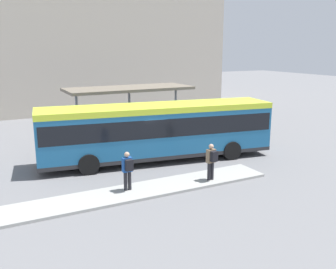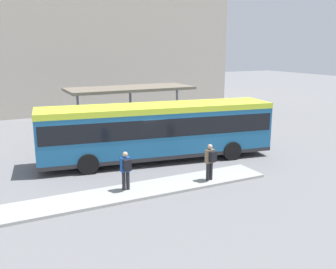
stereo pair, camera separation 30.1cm
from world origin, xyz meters
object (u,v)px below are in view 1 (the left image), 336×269
at_px(pedestrian_companion, 128,169).
at_px(city_bus, 158,128).
at_px(potted_planter_near_shelter, 166,135).
at_px(pedestrian_waiting, 212,160).
at_px(bicycle_black, 250,128).
at_px(bicycle_yellow, 244,126).
at_px(bicycle_green, 260,130).

bearing_deg(pedestrian_companion, city_bus, -43.47).
bearing_deg(potted_planter_near_shelter, pedestrian_waiting, -100.30).
distance_m(bicycle_black, bicycle_yellow, 0.82).
bearing_deg(city_bus, bicycle_black, 27.09).
distance_m(city_bus, bicycle_green, 9.26).
distance_m(bicycle_green, bicycle_black, 0.84).
height_order(city_bus, bicycle_green, city_bus).
bearing_deg(pedestrian_waiting, bicycle_yellow, -52.60).
bearing_deg(bicycle_green, bicycle_yellow, -165.76).
relative_size(city_bus, pedestrian_companion, 7.59).
height_order(city_bus, potted_planter_near_shelter, city_bus).
bearing_deg(pedestrian_companion, bicycle_green, -67.10).
distance_m(pedestrian_companion, bicycle_yellow, 14.05).
bearing_deg(bicycle_black, bicycle_green, 18.45).
bearing_deg(pedestrian_companion, pedestrian_waiting, -101.04).
distance_m(bicycle_green, bicycle_yellow, 1.64).
bearing_deg(bicycle_green, pedestrian_companion, -55.11).
bearing_deg(potted_planter_near_shelter, bicycle_black, 1.57).
height_order(pedestrian_companion, bicycle_yellow, pedestrian_companion).
xyz_separation_m(city_bus, pedestrian_waiting, (0.61, -4.21, -0.70)).
relative_size(city_bus, bicycle_black, 7.31).
xyz_separation_m(city_bus, bicycle_yellow, (8.77, 3.73, -1.40)).
bearing_deg(pedestrian_waiting, bicycle_green, -59.58).
xyz_separation_m(city_bus, pedestrian_companion, (-3.16, -3.65, -0.70)).
bearing_deg(city_bus, bicycle_yellow, 31.67).
bearing_deg(potted_planter_near_shelter, bicycle_yellow, 8.28).
xyz_separation_m(pedestrian_waiting, bicycle_black, (8.12, 7.12, -0.71)).
distance_m(pedestrian_companion, bicycle_black, 13.60).
relative_size(pedestrian_waiting, bicycle_green, 1.07).
bearing_deg(pedestrian_waiting, city_bus, 1.45).
distance_m(city_bus, pedestrian_waiting, 4.31).
height_order(pedestrian_waiting, bicycle_green, pedestrian_waiting).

